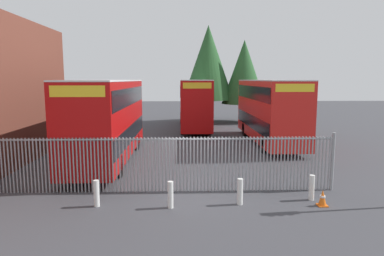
# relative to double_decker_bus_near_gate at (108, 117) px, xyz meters

# --- Properties ---
(ground_plane) EXTENTS (100.00, 100.00, 0.00)m
(ground_plane) POSITION_rel_double_decker_bus_near_gate_xyz_m (4.53, 2.57, -2.42)
(ground_plane) COLOR #3D3D42
(palisade_fence) EXTENTS (13.68, 0.14, 2.35)m
(palisade_fence) POSITION_rel_double_decker_bus_near_gate_xyz_m (3.30, -5.43, -1.24)
(palisade_fence) COLOR gray
(palisade_fence) RESTS_ON ground
(double_decker_bus_near_gate) EXTENTS (2.54, 10.81, 4.42)m
(double_decker_bus_near_gate) POSITION_rel_double_decker_bus_near_gate_xyz_m (0.00, 0.00, 0.00)
(double_decker_bus_near_gate) COLOR #B70C0C
(double_decker_bus_near_gate) RESTS_ON ground
(double_decker_bus_behind_fence_left) EXTENTS (2.54, 10.81, 4.42)m
(double_decker_bus_behind_fence_left) POSITION_rel_double_decker_bus_near_gate_xyz_m (10.12, 5.09, 0.00)
(double_decker_bus_behind_fence_left) COLOR red
(double_decker_bus_behind_fence_left) RESTS_ON ground
(double_decker_bus_behind_fence_right) EXTENTS (2.54, 10.81, 4.42)m
(double_decker_bus_behind_fence_right) POSITION_rel_double_decker_bus_near_gate_xyz_m (5.18, 12.34, 0.00)
(double_decker_bus_behind_fence_right) COLOR #B70C0C
(double_decker_bus_behind_fence_right) RESTS_ON ground
(bollard_near_left) EXTENTS (0.20, 0.20, 0.95)m
(bollard_near_left) POSITION_rel_double_decker_bus_near_gate_xyz_m (0.99, -7.02, -1.95)
(bollard_near_left) COLOR silver
(bollard_near_left) RESTS_ON ground
(bollard_center_front) EXTENTS (0.20, 0.20, 0.95)m
(bollard_center_front) POSITION_rel_double_decker_bus_near_gate_xyz_m (3.60, -7.24, -1.95)
(bollard_center_front) COLOR silver
(bollard_center_front) RESTS_ON ground
(bollard_near_right) EXTENTS (0.20, 0.20, 0.95)m
(bollard_near_right) POSITION_rel_double_decker_bus_near_gate_xyz_m (6.07, -6.99, -1.95)
(bollard_near_right) COLOR silver
(bollard_near_right) RESTS_ON ground
(bollard_far_right) EXTENTS (0.20, 0.20, 0.95)m
(bollard_far_right) POSITION_rel_double_decker_bus_near_gate_xyz_m (8.81, -6.61, -1.95)
(bollard_far_right) COLOR silver
(bollard_far_right) RESTS_ON ground
(traffic_cone_by_gate) EXTENTS (0.34, 0.34, 0.59)m
(traffic_cone_by_gate) POSITION_rel_double_decker_bus_near_gate_xyz_m (8.97, -7.22, -2.13)
(traffic_cone_by_gate) COLOR orange
(traffic_cone_by_gate) RESTS_ON ground
(tree_tall_back) EXTENTS (5.36, 5.36, 9.99)m
(tree_tall_back) POSITION_rel_double_decker_bus_near_gate_xyz_m (6.82, 17.62, 3.73)
(tree_tall_back) COLOR #4C3823
(tree_tall_back) RESTS_ON ground
(tree_short_side) EXTENTS (4.55, 4.55, 8.45)m
(tree_short_side) POSITION_rel_double_decker_bus_near_gate_xyz_m (10.48, 17.01, 2.77)
(tree_short_side) COLOR #4C3823
(tree_short_side) RESTS_ON ground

